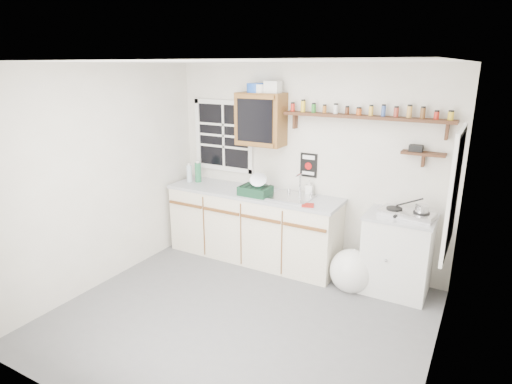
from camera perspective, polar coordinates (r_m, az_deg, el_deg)
room at (r=4.01m, az=-2.35°, el=-1.20°), size 3.64×3.24×2.54m
main_cabinet at (r=5.61m, az=-0.42°, el=-4.44°), size 2.31×0.63×0.92m
right_cabinet at (r=5.06m, az=18.30°, el=-7.83°), size 0.73×0.57×0.91m
sink at (r=5.23m, az=4.72°, el=-0.63°), size 0.52×0.44×0.29m
upper_cabinet at (r=5.38m, az=0.64°, el=9.66°), size 0.60×0.32×0.65m
upper_cabinet_clutter at (r=5.34m, az=0.83°, el=13.75°), size 0.44×0.24×0.14m
spice_shelf at (r=4.96m, az=14.32°, el=9.80°), size 1.91×0.18×0.35m
secondary_shelf at (r=4.90m, az=21.17°, el=4.92°), size 0.45×0.16×0.24m
warning_sign at (r=5.35m, az=7.02°, el=3.57°), size 0.22×0.02×0.30m
window_back at (r=5.87m, az=-4.33°, el=7.49°), size 0.93×0.03×0.98m
window_right at (r=3.94m, az=24.94°, el=-0.05°), size 0.03×0.78×1.08m
water_bottles at (r=5.95m, az=-8.18°, el=2.59°), size 0.18×0.14×0.30m
dish_rack at (r=5.29m, az=0.05°, el=0.52°), size 0.38×0.29×0.28m
soap_bottle at (r=5.34m, az=7.15°, el=0.61°), size 0.10×0.10×0.19m
rag at (r=4.94m, az=6.92°, el=-1.77°), size 0.17×0.16×0.02m
hotplate at (r=4.85m, az=19.53°, el=-2.74°), size 0.59×0.37×0.08m
saucepan at (r=4.82m, az=21.16°, el=-2.08°), size 0.35×0.16×0.15m
trash_bag at (r=5.07m, az=12.57°, el=-10.21°), size 0.45×0.41×0.52m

